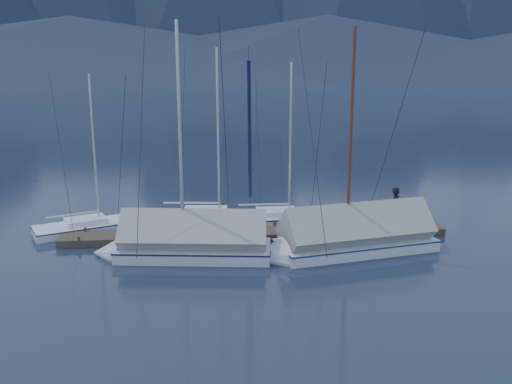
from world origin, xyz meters
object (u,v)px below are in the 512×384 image
Objects in this scene: sailboat_open_mid at (229,220)px; sailboat_open_right at (298,219)px; sailboat_open_left at (108,225)px; sailboat_covered_far at (180,245)px; person at (396,207)px; sailboat_covered_near at (343,241)px.

sailboat_open_right is at bearing -2.74° from sailboat_open_mid.
sailboat_open_left is 0.78× the size of sailboat_covered_far.
sailboat_open_mid is at bearing 97.56° from person.
sailboat_covered_far reaches higher than sailboat_covered_near.
sailboat_covered_far is (-5.91, -4.60, 0.36)m from sailboat_open_right.
sailboat_covered_far reaches higher than sailboat_open_right.
sailboat_covered_near is (10.74, -4.72, 0.38)m from sailboat_open_left.
sailboat_covered_near reaches higher than sailboat_open_right.
person is (3.25, 2.52, 0.77)m from sailboat_covered_near.
sailboat_covered_far is at bearing -50.90° from sailboat_open_left.
person is (13.99, -2.20, 1.15)m from sailboat_open_left.
sailboat_open_right is 4.65× the size of person.
sailboat_covered_near is at bearing 152.15° from person.
sailboat_open_mid is 0.92× the size of sailboat_covered_near.
sailboat_open_left is at bearing 105.42° from person.
sailboat_covered_far is at bearing -142.14° from sailboat_open_right.
sailboat_covered_far is at bearing 127.40° from person.
sailboat_covered_far is 10.57m from person.
sailboat_covered_near is 5.49× the size of person.
sailboat_open_right is at bearing 0.10° from sailboat_open_left.
sailboat_open_mid reaches higher than sailboat_open_right.
person is at bearing -16.82° from sailboat_open_mid.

